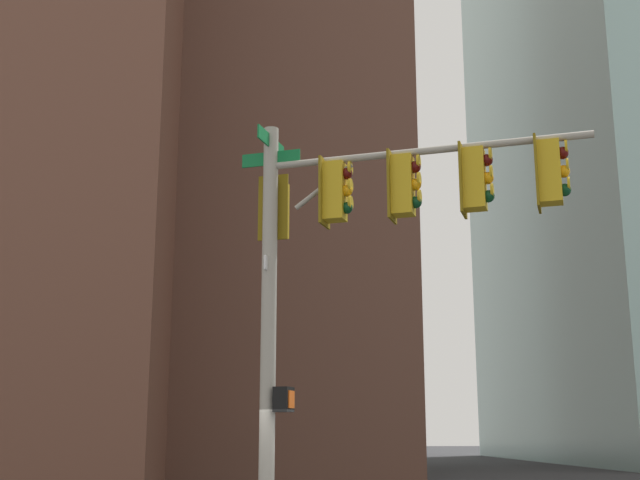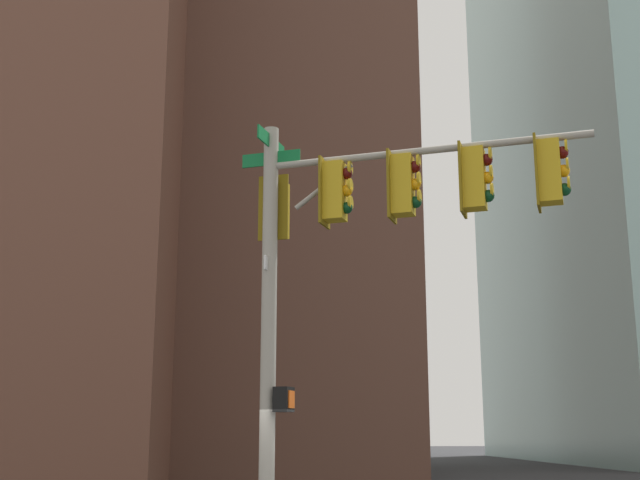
% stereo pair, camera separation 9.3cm
% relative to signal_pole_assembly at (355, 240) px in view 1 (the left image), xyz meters
% --- Properties ---
extents(signal_pole_assembly, '(5.47, 2.75, 7.34)m').
position_rel_signal_pole_assembly_xyz_m(signal_pole_assembly, '(0.00, 0.00, 0.00)').
color(signal_pole_assembly, '#9E998C').
rests_on(signal_pole_assembly, ground_plane).
extents(building_brick_midblock, '(23.50, 19.67, 41.02)m').
position_rel_signal_pole_assembly_xyz_m(building_brick_midblock, '(-5.43, 33.92, 15.28)').
color(building_brick_midblock, brown).
rests_on(building_brick_midblock, ground_plane).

